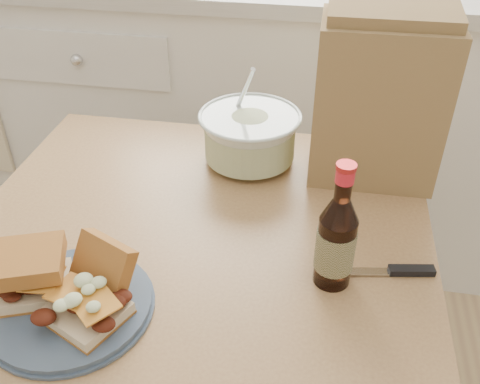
% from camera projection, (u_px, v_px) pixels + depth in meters
% --- Properties ---
extents(cabinet_run, '(2.50, 0.64, 0.94)m').
position_uv_depth(cabinet_run, '(261.00, 111.00, 1.89)').
color(cabinet_run, white).
rests_on(cabinet_run, ground).
extents(dining_table, '(0.86, 0.86, 0.71)m').
position_uv_depth(dining_table, '(194.00, 284.00, 1.01)').
color(dining_table, tan).
rests_on(dining_table, ground).
extents(plate, '(0.25, 0.25, 0.02)m').
position_uv_depth(plate, '(71.00, 306.00, 0.82)').
color(plate, '#405167').
rests_on(plate, dining_table).
extents(sandwich_left, '(0.13, 0.13, 0.08)m').
position_uv_depth(sandwich_left, '(31.00, 273.00, 0.81)').
color(sandwich_left, beige).
rests_on(sandwich_left, plate).
extents(sandwich_right, '(0.14, 0.18, 0.09)m').
position_uv_depth(sandwich_right, '(91.00, 292.00, 0.79)').
color(sandwich_right, beige).
rests_on(sandwich_right, plate).
extents(coleslaw_bowl, '(0.22, 0.22, 0.22)m').
position_uv_depth(coleslaw_bowl, '(250.00, 139.00, 1.14)').
color(coleslaw_bowl, silver).
rests_on(coleslaw_bowl, dining_table).
extents(beer_bottle, '(0.06, 0.06, 0.23)m').
position_uv_depth(beer_bottle, '(336.00, 240.00, 0.83)').
color(beer_bottle, black).
rests_on(beer_bottle, dining_table).
extents(knife, '(0.19, 0.05, 0.01)m').
position_uv_depth(knife, '(397.00, 271.00, 0.89)').
color(knife, silver).
rests_on(knife, dining_table).
extents(paper_bag, '(0.25, 0.16, 0.32)m').
position_uv_depth(paper_bag, '(378.00, 102.00, 1.05)').
color(paper_bag, olive).
rests_on(paper_bag, dining_table).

